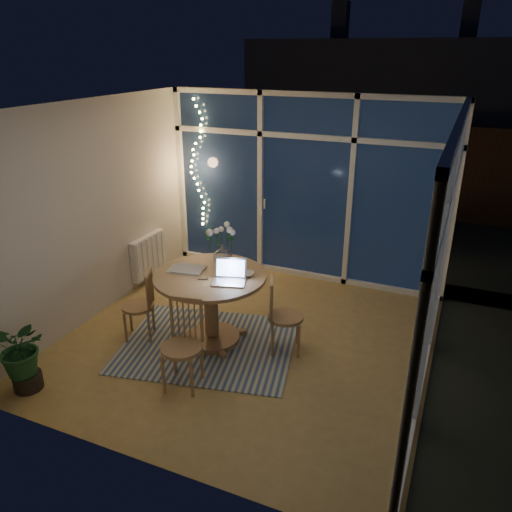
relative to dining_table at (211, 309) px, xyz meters
name	(u,v)px	position (x,y,z in m)	size (l,w,h in m)	color
floor	(247,340)	(0.36, 0.17, -0.42)	(4.00, 4.00, 0.00)	olive
ceiling	(245,107)	(0.36, 0.17, 2.18)	(4.00, 4.00, 0.00)	white
wall_back	(305,189)	(0.36, 2.17, 0.88)	(4.00, 0.04, 2.60)	beige
wall_front	(131,324)	(0.36, -1.83, 0.88)	(4.00, 0.04, 2.60)	beige
wall_left	(95,212)	(-1.64, 0.17, 0.88)	(0.04, 4.00, 2.60)	beige
wall_right	(447,265)	(2.36, 0.17, 0.88)	(0.04, 4.00, 2.60)	beige
window_wall_back	(304,190)	(0.36, 2.13, 0.88)	(4.00, 0.10, 2.60)	white
window_wall_right	(443,264)	(2.32, 0.17, 0.88)	(0.10, 4.00, 2.60)	white
radiator	(148,255)	(-1.58, 1.07, -0.02)	(0.10, 0.70, 0.58)	white
fairy_lights	(197,164)	(-1.29, 2.05, 1.11)	(0.24, 0.10, 1.85)	#FFD566
garden_patio	(374,222)	(0.86, 5.17, -0.48)	(12.00, 6.00, 0.10)	black
garden_fence	(358,166)	(0.36, 5.67, 0.48)	(11.00, 0.08, 1.80)	#382414
neighbour_roof	(402,89)	(0.66, 8.67, 1.78)	(7.00, 3.00, 2.20)	#30343A
garden_shrubs	(285,212)	(-0.44, 3.57, 0.03)	(0.90, 0.90, 0.90)	black
rug	(208,345)	(0.00, -0.10, -0.41)	(1.91, 1.53, 0.01)	beige
dining_table	(211,309)	(0.00, 0.00, 0.00)	(1.23, 1.23, 0.84)	#956043
chair_left	(138,305)	(-0.81, -0.25, 0.00)	(0.39, 0.39, 0.84)	#956043
chair_right	(286,315)	(0.83, 0.15, 0.02)	(0.41, 0.41, 0.89)	#956043
chair_front	(181,346)	(0.12, -0.84, 0.04)	(0.43, 0.43, 0.92)	#956043
laptop	(229,272)	(0.28, -0.10, 0.54)	(0.34, 0.29, 0.25)	#B3B3B7
flower_vase	(222,254)	(-0.02, 0.34, 0.52)	(0.20, 0.20, 0.21)	white
bowl	(246,274)	(0.38, 0.13, 0.44)	(0.15, 0.15, 0.04)	white
newspapers	(186,270)	(-0.30, 0.00, 0.43)	(0.34, 0.26, 0.02)	beige
phone	(203,278)	(-0.02, -0.12, 0.42)	(0.10, 0.05, 0.01)	black
potted_plant	(23,355)	(-1.27, -1.48, -0.04)	(0.54, 0.47, 0.76)	#1B4E26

